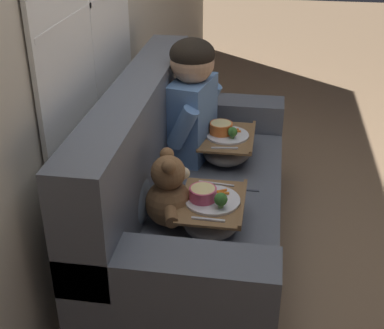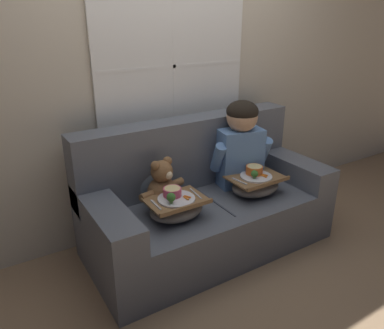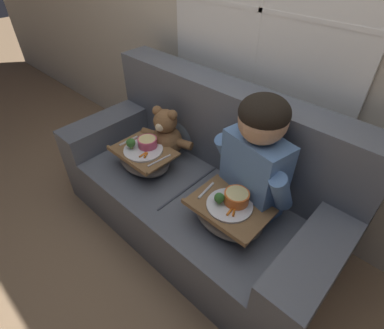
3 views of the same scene
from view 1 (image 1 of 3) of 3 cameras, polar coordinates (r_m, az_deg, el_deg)
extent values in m
plane|color=#8E7051|center=(3.00, 0.67, -9.08)|extent=(14.00, 14.00, 0.00)
cube|color=beige|center=(2.58, -11.96, 16.03)|extent=(8.00, 0.05, 2.60)
cube|color=white|center=(2.56, -11.04, 16.32)|extent=(1.27, 0.02, 1.30)
cube|color=black|center=(2.56, -11.18, 16.31)|extent=(1.22, 0.01, 1.25)
cube|color=white|center=(2.56, -10.96, 16.32)|extent=(0.02, 0.02, 1.25)
cube|color=white|center=(2.56, -10.96, 16.32)|extent=(1.22, 0.02, 0.02)
cube|color=#565B66|center=(2.88, 0.70, -5.86)|extent=(1.82, 0.84, 0.41)
cube|color=#565B66|center=(2.70, -5.82, 3.10)|extent=(1.82, 0.22, 0.54)
cube|color=#565B66|center=(2.08, -2.51, -11.44)|extent=(0.22, 0.84, 0.18)
cube|color=#565B66|center=(3.44, 2.65, 5.64)|extent=(0.22, 0.84, 0.18)
cube|color=#3D424C|center=(2.77, 1.13, -2.36)|extent=(0.01, 0.58, 0.01)
ellipsoid|color=#C1B293|center=(3.03, -2.82, 3.97)|extent=(0.35, 0.17, 0.36)
ellipsoid|color=slate|center=(2.44, -6.02, -2.66)|extent=(0.32, 0.16, 0.33)
cube|color=#5B84BC|center=(2.98, 0.03, 4.88)|extent=(0.37, 0.25, 0.46)
sphere|color=tan|center=(2.87, 0.03, 10.92)|extent=(0.24, 0.24, 0.24)
ellipsoid|color=black|center=(2.86, 0.03, 11.71)|extent=(0.24, 0.24, 0.17)
cylinder|color=#5B84BC|center=(2.80, -1.00, 3.98)|extent=(0.12, 0.19, 0.25)
cylinder|color=#5B84BC|center=(3.14, 1.59, 6.74)|extent=(0.12, 0.19, 0.25)
sphere|color=brown|center=(2.44, -2.48, -4.11)|extent=(0.22, 0.22, 0.22)
sphere|color=brown|center=(2.36, -2.56, -0.87)|extent=(0.16, 0.16, 0.16)
sphere|color=brown|center=(2.28, -2.49, -0.22)|extent=(0.06, 0.06, 0.06)
sphere|color=brown|center=(2.38, -2.69, 1.07)|extent=(0.06, 0.06, 0.06)
sphere|color=beige|center=(2.37, -0.90, -0.94)|extent=(0.06, 0.06, 0.06)
sphere|color=black|center=(2.37, -0.52, -0.84)|extent=(0.02, 0.02, 0.02)
cylinder|color=brown|center=(2.31, -2.24, -5.50)|extent=(0.12, 0.08, 0.06)
cylinder|color=brown|center=(2.55, -2.72, -2.04)|extent=(0.12, 0.08, 0.06)
cylinder|color=brown|center=(2.45, 0.18, -6.16)|extent=(0.08, 0.11, 0.06)
cylinder|color=brown|center=(2.53, -0.07, -4.91)|extent=(0.08, 0.11, 0.06)
ellipsoid|color=slate|center=(3.03, 3.75, 1.76)|extent=(0.39, 0.28, 0.12)
cube|color=brown|center=(3.00, 3.79, 2.93)|extent=(0.41, 0.30, 0.01)
cube|color=brown|center=(2.99, 6.48, 2.98)|extent=(0.41, 0.02, 0.02)
cylinder|color=silver|center=(3.00, 3.80, 3.14)|extent=(0.24, 0.24, 0.01)
cylinder|color=orange|center=(3.00, 3.11, 3.91)|extent=(0.13, 0.13, 0.06)
cylinder|color=#E5D189|center=(2.99, 3.13, 4.36)|extent=(0.11, 0.11, 0.01)
sphere|color=#38702D|center=(2.94, 4.35, 3.49)|extent=(0.05, 0.05, 0.05)
cylinder|color=#7A9E56|center=(2.95, 4.33, 2.99)|extent=(0.02, 0.02, 0.02)
cylinder|color=orange|center=(3.02, 4.72, 3.56)|extent=(0.02, 0.06, 0.01)
cylinder|color=orange|center=(3.04, 4.56, 3.71)|extent=(0.03, 0.05, 0.01)
cube|color=silver|center=(2.86, 3.49, 1.76)|extent=(0.03, 0.14, 0.01)
ellipsoid|color=slate|center=(2.44, 2.16, -5.42)|extent=(0.37, 0.28, 0.12)
cube|color=brown|center=(2.40, 2.19, -4.06)|extent=(0.39, 0.29, 0.01)
cube|color=brown|center=(2.38, 5.44, -4.03)|extent=(0.39, 0.02, 0.02)
cylinder|color=silver|center=(2.39, 2.20, -3.82)|extent=(0.25, 0.25, 0.01)
cylinder|color=#D64C70|center=(2.38, 1.16, -3.12)|extent=(0.12, 0.12, 0.05)
cylinder|color=#E5D189|center=(2.36, 1.17, -2.64)|extent=(0.11, 0.11, 0.01)
sphere|color=#38702D|center=(2.31, 3.09, -3.73)|extent=(0.06, 0.06, 0.06)
cylinder|color=#7A9E56|center=(2.33, 3.07, -4.37)|extent=(0.02, 0.02, 0.03)
cylinder|color=orange|center=(2.43, 3.37, -3.06)|extent=(0.02, 0.05, 0.01)
cylinder|color=orange|center=(2.44, 3.18, -2.82)|extent=(0.03, 0.05, 0.01)
cube|color=silver|center=(2.27, 1.73, -5.87)|extent=(0.02, 0.14, 0.01)
cube|color=silver|center=(2.52, 2.61, -2.04)|extent=(0.03, 0.17, 0.01)
camera|label=2|loc=(1.95, 70.45, 5.93)|focal=35.00mm
camera|label=3|loc=(3.36, 22.55, 24.06)|focal=28.00mm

